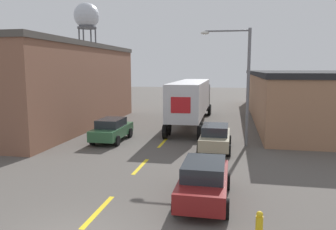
{
  "coord_description": "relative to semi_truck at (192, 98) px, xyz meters",
  "views": [
    {
      "loc": [
        4.59,
        -7.93,
        5.06
      ],
      "look_at": [
        0.5,
        12.8,
        2.05
      ],
      "focal_mm": 35.0,
      "sensor_mm": 36.0,
      "label": 1
    }
  ],
  "objects": [
    {
      "name": "parked_car_left_far",
      "position": [
        -4.65,
        -8.24,
        -1.57
      ],
      "size": [
        1.96,
        4.43,
        1.6
      ],
      "color": "#2D5B38",
      "rests_on": "ground_plane"
    },
    {
      "name": "warehouse_right",
      "position": [
        12.35,
        6.34,
        -0.01
      ],
      "size": [
        13.58,
        29.96,
        4.77
      ],
      "color": "#9E7051",
      "rests_on": "ground_plane"
    },
    {
      "name": "warehouse_left",
      "position": [
        -11.85,
        -3.58,
        1.19
      ],
      "size": [
        8.48,
        19.49,
        7.17
      ],
      "color": "brown",
      "rests_on": "ground_plane"
    },
    {
      "name": "fire_hydrant",
      "position": [
        4.46,
        -20.02,
        -1.97
      ],
      "size": [
        0.22,
        0.22,
        0.87
      ],
      "color": "gold",
      "rests_on": "ground_plane"
    },
    {
      "name": "road_centerline",
      "position": [
        -1.03,
        -13.67,
        -2.4
      ],
      "size": [
        0.2,
        13.73,
        0.01
      ],
      "color": "yellow",
      "rests_on": "ground_plane"
    },
    {
      "name": "semi_truck",
      "position": [
        0.0,
        0.0,
        0.0
      ],
      "size": [
        2.97,
        15.53,
        3.95
      ],
      "rotation": [
        0.0,
        0.0,
        0.01
      ],
      "color": "black",
      "rests_on": "ground_plane"
    },
    {
      "name": "parked_car_right_near",
      "position": [
        2.59,
        -17.51,
        -1.57
      ],
      "size": [
        1.96,
        4.43,
        1.6
      ],
      "color": "maroon",
      "rests_on": "ground_plane"
    },
    {
      "name": "water_tower",
      "position": [
        -24.69,
        31.84,
        12.43
      ],
      "size": [
        4.91,
        4.91,
        17.65
      ],
      "color": "#47474C",
      "rests_on": "ground_plane"
    },
    {
      "name": "parked_car_right_mid",
      "position": [
        2.59,
        -9.43,
        -1.57
      ],
      "size": [
        1.96,
        4.43,
        1.6
      ],
      "color": "tan",
      "rests_on": "ground_plane"
    },
    {
      "name": "street_lamp",
      "position": [
        4.12,
        -7.95,
        2.08
      ],
      "size": [
        3.2,
        0.32,
        7.58
      ],
      "color": "slate",
      "rests_on": "ground_plane"
    }
  ]
}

